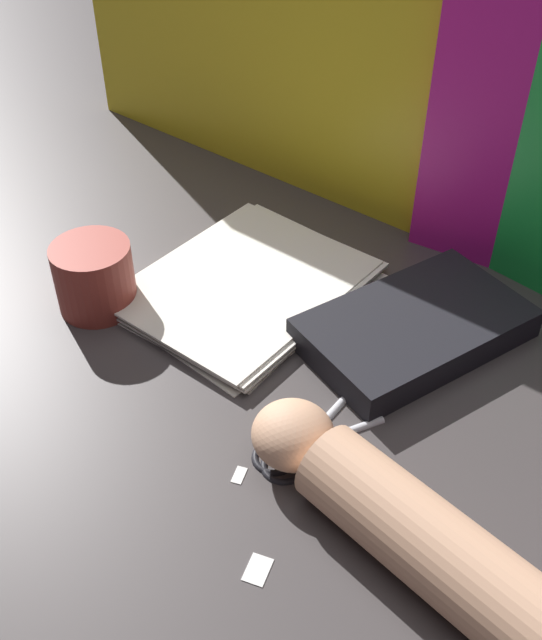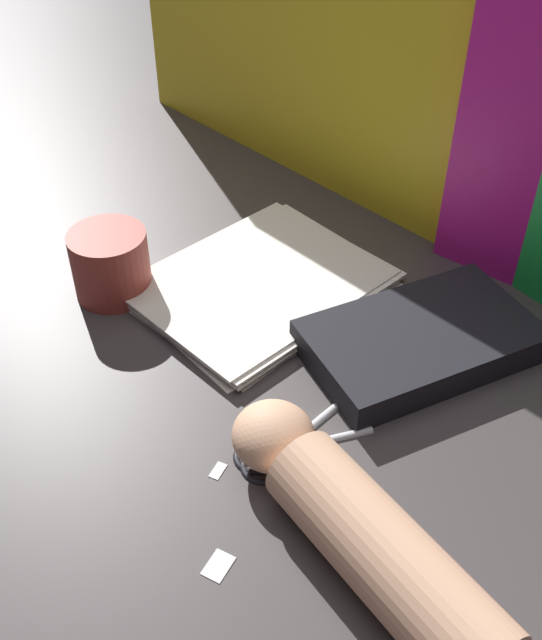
{
  "view_description": "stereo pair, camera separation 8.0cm",
  "coord_description": "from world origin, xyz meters",
  "px_view_note": "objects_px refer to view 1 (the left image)",
  "views": [
    {
      "loc": [
        0.35,
        -0.47,
        0.58
      ],
      "look_at": [
        -0.02,
        0.02,
        0.06
      ],
      "focal_mm": 42.0,
      "sensor_mm": 36.0,
      "label": 1
    },
    {
      "loc": [
        0.41,
        -0.41,
        0.58
      ],
      "look_at": [
        -0.02,
        0.02,
        0.06
      ],
      "focal_mm": 42.0,
      "sensor_mm": 36.0,
      "label": 2
    }
  ],
  "objects_px": {
    "paper_stack": "(247,286)",
    "mug": "(94,277)",
    "scissors": "(299,447)",
    "hand_forearm": "(394,516)",
    "book_closed": "(415,328)"
  },
  "relations": [
    {
      "from": "paper_stack",
      "to": "hand_forearm",
      "type": "distance_m",
      "value": 0.38
    },
    {
      "from": "scissors",
      "to": "paper_stack",
      "type": "bearing_deg",
      "value": 140.44
    },
    {
      "from": "scissors",
      "to": "hand_forearm",
      "type": "xyz_separation_m",
      "value": [
        0.13,
        -0.03,
        0.03
      ]
    },
    {
      "from": "hand_forearm",
      "to": "paper_stack",
      "type": "bearing_deg",
      "value": 148.41
    },
    {
      "from": "paper_stack",
      "to": "book_closed",
      "type": "bearing_deg",
      "value": 12.84
    },
    {
      "from": "paper_stack",
      "to": "hand_forearm",
      "type": "height_order",
      "value": "hand_forearm"
    },
    {
      "from": "scissors",
      "to": "mug",
      "type": "xyz_separation_m",
      "value": [
        -0.33,
        0.03,
        0.04
      ]
    },
    {
      "from": "paper_stack",
      "to": "scissors",
      "type": "xyz_separation_m",
      "value": [
        0.2,
        -0.17,
        -0.0
      ]
    },
    {
      "from": "book_closed",
      "to": "scissors",
      "type": "relative_size",
      "value": 1.92
    },
    {
      "from": "paper_stack",
      "to": "mug",
      "type": "relative_size",
      "value": 3.24
    },
    {
      "from": "paper_stack",
      "to": "mug",
      "type": "height_order",
      "value": "mug"
    },
    {
      "from": "hand_forearm",
      "to": "mug",
      "type": "height_order",
      "value": "mug"
    },
    {
      "from": "scissors",
      "to": "book_closed",
      "type": "bearing_deg",
      "value": 88.04
    },
    {
      "from": "book_closed",
      "to": "scissors",
      "type": "distance_m",
      "value": 0.21
    },
    {
      "from": "scissors",
      "to": "mug",
      "type": "distance_m",
      "value": 0.33
    }
  ]
}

